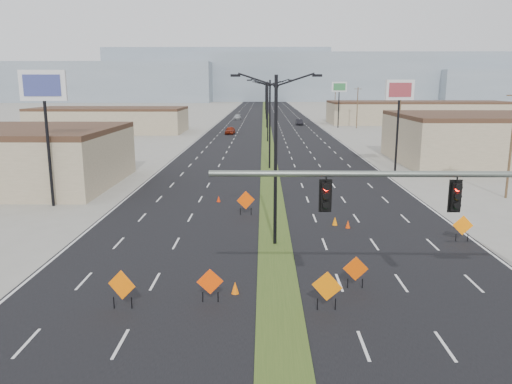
{
  "coord_description": "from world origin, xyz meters",
  "views": [
    {
      "loc": [
        -0.71,
        -16.82,
        9.42
      ],
      "look_at": [
        -1.14,
        12.14,
        3.2
      ],
      "focal_mm": 35.0,
      "sensor_mm": 36.0,
      "label": 1
    }
  ],
  "objects_px": {
    "streetlight_0": "(276,155)",
    "car_far": "(237,117)",
    "construction_sign_4": "(356,270)",
    "streetlight_4": "(266,100)",
    "construction_sign_0": "(122,286)",
    "pole_sign_east_near": "(399,97)",
    "construction_sign_3": "(327,288)",
    "streetlight_6": "(265,96)",
    "pole_sign_west": "(44,95)",
    "car_left": "(230,130)",
    "streetlight_2": "(268,109)",
    "construction_sign_2": "(246,201)",
    "cone_1": "(335,221)",
    "car_mid": "(299,122)",
    "cone_0": "(235,288)",
    "signal_mast": "(503,208)",
    "pole_sign_east_far": "(339,90)",
    "construction_sign_5": "(463,226)",
    "streetlight_3": "(267,103)",
    "streetlight_5": "(266,97)",
    "cone_2": "(348,224)",
    "construction_sign_1": "(210,283)",
    "streetlight_1": "(270,121)",
    "cone_3": "(219,199)"
  },
  "relations": [
    {
      "from": "signal_mast",
      "to": "streetlight_3",
      "type": "distance_m",
      "value": 94.39
    },
    {
      "from": "streetlight_0",
      "to": "car_far",
      "type": "height_order",
      "value": "streetlight_0"
    },
    {
      "from": "streetlight_3",
      "to": "car_mid",
      "type": "distance_m",
      "value": 12.43
    },
    {
      "from": "streetlight_1",
      "to": "car_mid",
      "type": "distance_m",
      "value": 64.97
    },
    {
      "from": "construction_sign_1",
      "to": "pole_sign_east_far",
      "type": "height_order",
      "value": "pole_sign_east_far"
    },
    {
      "from": "construction_sign_5",
      "to": "construction_sign_3",
      "type": "bearing_deg",
      "value": -131.65
    },
    {
      "from": "signal_mast",
      "to": "car_far",
      "type": "height_order",
      "value": "signal_mast"
    },
    {
      "from": "construction_sign_5",
      "to": "signal_mast",
      "type": "bearing_deg",
      "value": -102.63
    },
    {
      "from": "construction_sign_0",
      "to": "construction_sign_2",
      "type": "bearing_deg",
      "value": 90.74
    },
    {
      "from": "construction_sign_2",
      "to": "cone_1",
      "type": "distance_m",
      "value": 6.8
    },
    {
      "from": "streetlight_6",
      "to": "streetlight_0",
      "type": "bearing_deg",
      "value": -90.0
    },
    {
      "from": "car_mid",
      "to": "cone_2",
      "type": "xyz_separation_m",
      "value": [
        -2.95,
        -88.79,
        -0.41
      ]
    },
    {
      "from": "pole_sign_east_far",
      "to": "cone_0",
      "type": "bearing_deg",
      "value": -85.63
    },
    {
      "from": "pole_sign_west",
      "to": "pole_sign_east_far",
      "type": "height_order",
      "value": "pole_sign_west"
    },
    {
      "from": "car_left",
      "to": "car_far",
      "type": "bearing_deg",
      "value": 95.0
    },
    {
      "from": "streetlight_4",
      "to": "construction_sign_0",
      "type": "distance_m",
      "value": 121.27
    },
    {
      "from": "construction_sign_3",
      "to": "pole_sign_east_far",
      "type": "bearing_deg",
      "value": 99.17
    },
    {
      "from": "signal_mast",
      "to": "construction_sign_5",
      "type": "height_order",
      "value": "signal_mast"
    },
    {
      "from": "construction_sign_2",
      "to": "construction_sign_4",
      "type": "height_order",
      "value": "construction_sign_2"
    },
    {
      "from": "cone_2",
      "to": "streetlight_5",
      "type": "bearing_deg",
      "value": 92.09
    },
    {
      "from": "cone_0",
      "to": "construction_sign_1",
      "type": "bearing_deg",
      "value": -138.9
    },
    {
      "from": "car_far",
      "to": "construction_sign_4",
      "type": "height_order",
      "value": "construction_sign_4"
    },
    {
      "from": "pole_sign_east_near",
      "to": "construction_sign_3",
      "type": "bearing_deg",
      "value": -120.35
    },
    {
      "from": "signal_mast",
      "to": "cone_2",
      "type": "xyz_separation_m",
      "value": [
        -3.57,
        13.52,
        -4.52
      ]
    },
    {
      "from": "construction_sign_1",
      "to": "pole_sign_west",
      "type": "xyz_separation_m",
      "value": [
        -14.41,
        17.82,
        7.76
      ]
    },
    {
      "from": "streetlight_6",
      "to": "pole_sign_east_near",
      "type": "bearing_deg",
      "value": -84.31
    },
    {
      "from": "streetlight_6",
      "to": "car_far",
      "type": "xyz_separation_m",
      "value": [
        -8.05,
        -55.62,
        -4.75
      ]
    },
    {
      "from": "streetlight_1",
      "to": "construction_sign_5",
      "type": "bearing_deg",
      "value": -67.16
    },
    {
      "from": "construction_sign_0",
      "to": "cone_1",
      "type": "xyz_separation_m",
      "value": [
        10.94,
        13.23,
        -0.73
      ]
    },
    {
      "from": "streetlight_2",
      "to": "construction_sign_4",
      "type": "height_order",
      "value": "streetlight_2"
    },
    {
      "from": "streetlight_3",
      "to": "pole_sign_east_far",
      "type": "distance_m",
      "value": 16.35
    },
    {
      "from": "signal_mast",
      "to": "streetlight_2",
      "type": "xyz_separation_m",
      "value": [
        -8.56,
        66.0,
        0.63
      ]
    },
    {
      "from": "construction_sign_0",
      "to": "cone_0",
      "type": "height_order",
      "value": "construction_sign_0"
    },
    {
      "from": "streetlight_3",
      "to": "streetlight_6",
      "type": "bearing_deg",
      "value": 90.0
    },
    {
      "from": "cone_2",
      "to": "cone_3",
      "type": "bearing_deg",
      "value": 141.18
    },
    {
      "from": "pole_sign_west",
      "to": "pole_sign_east_far",
      "type": "bearing_deg",
      "value": 59.99
    },
    {
      "from": "signal_mast",
      "to": "pole_sign_east_far",
      "type": "height_order",
      "value": "pole_sign_east_far"
    },
    {
      "from": "signal_mast",
      "to": "streetlight_1",
      "type": "relative_size",
      "value": 1.63
    },
    {
      "from": "streetlight_3",
      "to": "streetlight_5",
      "type": "bearing_deg",
      "value": 90.0
    },
    {
      "from": "streetlight_4",
      "to": "car_left",
      "type": "relative_size",
      "value": 2.34
    },
    {
      "from": "streetlight_2",
      "to": "construction_sign_3",
      "type": "distance_m",
      "value": 65.18
    },
    {
      "from": "construction_sign_0",
      "to": "construction_sign_1",
      "type": "distance_m",
      "value": 3.76
    },
    {
      "from": "car_left",
      "to": "pole_sign_west",
      "type": "xyz_separation_m",
      "value": [
        -10.19,
        -59.72,
        7.94
      ]
    },
    {
      "from": "signal_mast",
      "to": "car_mid",
      "type": "relative_size",
      "value": 3.93
    },
    {
      "from": "cone_1",
      "to": "construction_sign_0",
      "type": "bearing_deg",
      "value": -129.6
    },
    {
      "from": "construction_sign_4",
      "to": "streetlight_6",
      "type": "bearing_deg",
      "value": 93.13
    },
    {
      "from": "car_mid",
      "to": "cone_0",
      "type": "bearing_deg",
      "value": -96.93
    },
    {
      "from": "car_left",
      "to": "streetlight_2",
      "type": "bearing_deg",
      "value": -57.35
    },
    {
      "from": "streetlight_6",
      "to": "pole_sign_west",
      "type": "distance_m",
      "value": 159.44
    },
    {
      "from": "construction_sign_3",
      "to": "construction_sign_0",
      "type": "bearing_deg",
      "value": -162.24
    }
  ]
}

